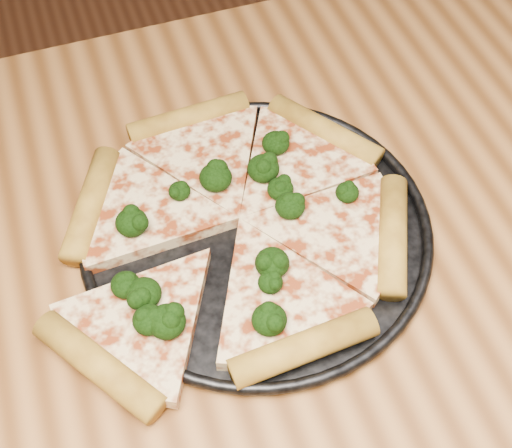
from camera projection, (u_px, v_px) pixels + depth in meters
name	position (u px, v px, depth m)	size (l,w,h in m)	color
dining_table	(214.00, 401.00, 0.68)	(1.20, 0.90, 0.75)	#915A2C
pizza_pan	(256.00, 229.00, 0.68)	(0.34, 0.34, 0.02)	black
pizza	(235.00, 224.00, 0.67)	(0.38, 0.33, 0.03)	#DDBC87
broccoli_florets	(222.00, 238.00, 0.64)	(0.25, 0.22, 0.02)	black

